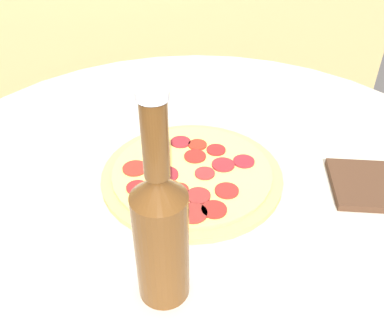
% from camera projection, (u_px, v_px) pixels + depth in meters
% --- Properties ---
extents(table, '(1.02, 1.02, 0.74)m').
position_uv_depth(table, '(199.00, 255.00, 0.82)').
color(table, '#B2A893').
rests_on(table, ground_plane).
extents(fence_panel, '(1.75, 0.04, 1.58)m').
position_uv_depth(fence_panel, '(143.00, 1.00, 1.31)').
color(fence_panel, tan).
rests_on(fence_panel, ground_plane).
extents(pizza, '(0.30, 0.30, 0.02)m').
position_uv_depth(pizza, '(192.00, 174.00, 0.70)').
color(pizza, tan).
rests_on(pizza, table).
extents(beer_bottle, '(0.06, 0.06, 0.28)m').
position_uv_depth(beer_bottle, '(161.00, 231.00, 0.47)').
color(beer_bottle, '#563314').
rests_on(beer_bottle, table).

